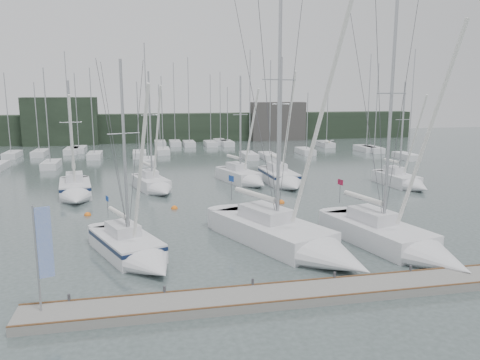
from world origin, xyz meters
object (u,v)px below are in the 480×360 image
Objects in this scene: sailboat_mid_e at (405,182)px; dock_banner at (42,249)px; sailboat_mid_c at (245,178)px; sailboat_mid_d at (283,179)px; buoy_a at (174,209)px; sailboat_near_left at (137,252)px; sailboat_mid_b at (156,186)px; buoy_b at (281,203)px; buoy_d at (275,205)px; sailboat_near_right at (404,244)px; buoy_c at (88,215)px; sailboat_near_center at (300,243)px; sailboat_mid_a at (75,192)px.

dock_banner is (-28.55, -20.69, 2.47)m from sailboat_mid_e.
sailboat_mid_d is at bearing -41.00° from sailboat_mid_c.
sailboat_near_left is at bearing -104.12° from buoy_a.
sailboat_mid_b reaches higher than buoy_b.
sailboat_mid_d reaches higher than buoy_d.
sailboat_mid_e is 23.17× the size of buoy_d.
sailboat_mid_b is at bearing 110.49° from sailboat_near_right.
buoy_b is at bearing 0.46° from buoy_a.
buoy_a is 8.79m from buoy_b.
dock_banner is (0.12, -16.39, 3.00)m from buoy_c.
buoy_a is 18.45m from dock_banner.
sailboat_near_right reaches higher than sailboat_near_left.
sailboat_near_center is 3.79× the size of dock_banner.
sailboat_near_center is 1.44× the size of sailboat_mid_b.
sailboat_near_center is 1.56× the size of sailboat_mid_e.
sailboat_mid_b is 12.31m from sailboat_mid_d.
sailboat_mid_a is at bearing 104.92° from buoy_c.
sailboat_mid_c is 20.11× the size of buoy_b.
sailboat_mid_b reaches higher than sailboat_mid_e.
sailboat_mid_e is (30.26, -1.68, -0.08)m from sailboat_mid_a.
sailboat_near_left is 1.03× the size of sailboat_mid_c.
buoy_d is (-0.67, -0.45, 0.00)m from buoy_b.
sailboat_mid_c is at bearing 155.02° from sailboat_mid_d.
sailboat_mid_d is at bearing -14.99° from sailboat_mid_b.
sailboat_near_right is 1.35× the size of sailboat_mid_c.
dock_banner reaches higher than buoy_a.
buoy_b is at bearing 90.46° from sailboat_near_right.
buoy_b is at bearing -110.27° from sailboat_mid_d.
buoy_a is (-6.29, 11.76, -0.60)m from sailboat_near_center.
sailboat_near_left is at bearing -135.92° from sailboat_mid_c.
buoy_b is (-3.27, 13.12, -0.58)m from sailboat_near_right.
sailboat_mid_c reaches higher than buoy_c.
buoy_c is at bearing -158.40° from sailboat_mid_d.
buoy_b is (8.78, 0.07, 0.00)m from buoy_a.
buoy_c is (-12.77, 11.09, -0.60)m from sailboat_near_center.
sailboat_mid_c is 15.36m from sailboat_mid_e.
sailboat_near_right is (14.87, -1.87, 0.06)m from sailboat_near_left.
buoy_c is at bearing -142.29° from sailboat_mid_b.
sailboat_mid_d is (-0.98, 20.03, 0.04)m from sailboat_near_right.
sailboat_mid_d is (3.46, -1.47, 0.05)m from sailboat_mid_c.
buoy_a is at bearing 177.33° from buoy_d.
sailboat_mid_d is at bearing 79.28° from sailboat_near_right.
sailboat_near_center is 32.06× the size of buoy_a.
buoy_b reaches higher than buoy_d.
sailboat_near_left is at bearing 153.23° from sailboat_near_center.
sailboat_mid_e is (11.13, -3.34, -0.09)m from sailboat_mid_d.
sailboat_mid_a is at bearing 162.74° from buoy_b.
sailboat_mid_c reaches higher than buoy_b.
sailboat_near_right is 29.39× the size of buoy_a.
sailboat_mid_d reaches higher than sailboat_mid_c.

